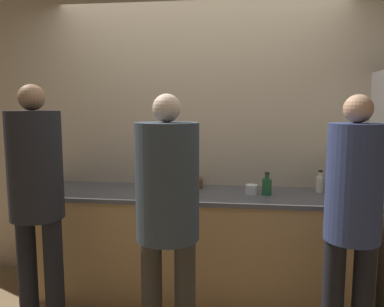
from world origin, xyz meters
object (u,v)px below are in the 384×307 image
(bottle_green, at_px, (267,186))
(person_left, at_px, (36,188))
(bottle_amber, at_px, (46,181))
(person_center, at_px, (168,204))
(potted_plant, at_px, (343,179))
(bottle_clear, at_px, (320,184))
(person_right, at_px, (353,212))
(fruit_bowl, at_px, (187,182))
(utensil_crock, at_px, (154,179))
(cup_white, at_px, (251,189))

(bottle_green, bearing_deg, person_left, -157.71)
(bottle_green, xyz_separation_m, bottle_amber, (-1.83, -0.09, 0.02))
(bottle_amber, bearing_deg, person_center, -32.32)
(potted_plant, bearing_deg, person_left, -161.50)
(bottle_amber, bearing_deg, person_left, -66.80)
(bottle_clear, bearing_deg, person_center, -137.73)
(bottle_green, bearing_deg, bottle_amber, -177.26)
(person_right, height_order, potted_plant, person_right)
(fruit_bowl, xyz_separation_m, bottle_amber, (-1.16, -0.28, 0.04))
(fruit_bowl, distance_m, bottle_amber, 1.19)
(utensil_crock, height_order, cup_white, utensil_crock)
(potted_plant, bearing_deg, cup_white, -174.43)
(utensil_crock, xyz_separation_m, potted_plant, (1.57, -0.12, 0.06))
(person_center, bearing_deg, potted_plant, 36.37)
(fruit_bowl, height_order, utensil_crock, utensil_crock)
(person_left, xyz_separation_m, bottle_clear, (2.03, 0.80, -0.08))
(person_center, relative_size, fruit_bowl, 6.00)
(person_left, relative_size, person_right, 1.05)
(person_left, bearing_deg, utensil_crock, 53.79)
(person_center, bearing_deg, utensil_crock, 107.19)
(fruit_bowl, relative_size, potted_plant, 1.18)
(person_center, xyz_separation_m, fruit_bowl, (-0.03, 1.03, -0.08))
(bottle_green, bearing_deg, cup_white, 174.81)
(person_left, distance_m, utensil_crock, 1.06)
(person_left, xyz_separation_m, person_center, (0.94, -0.19, -0.03))
(person_center, xyz_separation_m, bottle_green, (0.65, 0.84, -0.05))
(person_center, distance_m, bottle_green, 1.06)
(person_left, height_order, bottle_green, person_left)
(person_center, relative_size, bottle_green, 9.12)
(utensil_crock, bearing_deg, bottle_amber, -161.66)
(bottle_clear, distance_m, cup_white, 0.58)
(person_left, bearing_deg, potted_plant, 18.50)
(person_center, xyz_separation_m, person_right, (1.10, 0.11, -0.04))
(bottle_green, bearing_deg, person_center, -127.65)
(bottle_amber, bearing_deg, bottle_clear, 6.03)
(cup_white, bearing_deg, person_center, -121.75)
(person_left, height_order, bottle_clear, person_left)
(person_center, xyz_separation_m, utensil_crock, (-0.32, 1.04, -0.06))
(utensil_crock, height_order, potted_plant, utensil_crock)
(person_center, distance_m, bottle_clear, 1.47)
(bottle_amber, relative_size, bottle_clear, 1.21)
(person_left, distance_m, bottle_clear, 2.19)
(person_right, xyz_separation_m, bottle_clear, (-0.01, 0.88, -0.01))
(potted_plant, bearing_deg, bottle_green, -172.29)
(utensil_crock, height_order, bottle_clear, utensil_crock)
(utensil_crock, height_order, bottle_amber, utensil_crock)
(bottle_green, height_order, bottle_amber, bottle_amber)
(person_right, distance_m, bottle_green, 0.85)
(person_left, relative_size, cup_white, 18.18)
(person_left, relative_size, person_center, 1.04)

